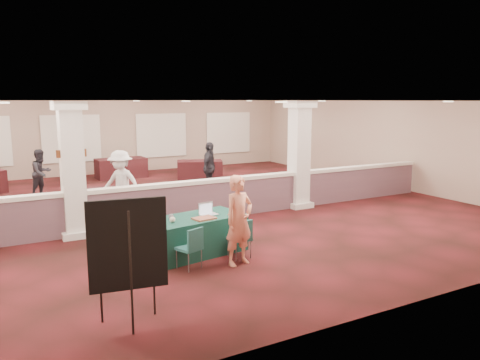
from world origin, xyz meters
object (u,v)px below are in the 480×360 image
attendee_a (41,173)px  attendee_d (69,163)px  far_table_front_left (99,201)px  conf_chair_main (241,235)px  far_table_back_center (121,168)px  near_table (195,235)px  far_table_back_right (200,169)px  far_table_front_right (346,178)px  woman (239,220)px  attendee_c (209,168)px  attendee_b (121,183)px  conf_chair_side (192,245)px  far_table_front_center (225,191)px  easel_board (128,246)px

attendee_a → attendee_d: attendee_d is taller
far_table_front_left → attendee_a: attendee_a is taller
conf_chair_main → attendee_d: attendee_d is taller
far_table_back_center → near_table: bearing=-96.4°
far_table_back_center → far_table_back_right: size_ratio=1.10×
far_table_front_right → woman: bearing=-144.4°
woman → attendee_c: attendee_c is taller
far_table_back_right → attendee_d: bearing=171.2°
far_table_front_right → attendee_b: size_ratio=0.91×
far_table_front_left → attendee_c: bearing=13.9°
conf_chair_side → far_table_front_center: conf_chair_side is taller
far_table_front_right → far_table_back_center: (-6.82, 6.20, 0.07)m
conf_chair_main → attendee_c: size_ratio=0.46×
attendee_d → conf_chair_main: bearing=132.5°
conf_chair_main → attendee_d: bearing=98.6°
far_table_front_left → far_table_front_right: far_table_front_left is taller
attendee_c → near_table: bearing=-164.9°
easel_board → attendee_c: bearing=67.3°
woman → far_table_back_center: 11.60m
woman → attendee_d: bearing=85.7°
conf_chair_side → far_table_front_right: size_ratio=0.49×
attendee_a → attendee_b: bearing=-103.2°
woman → far_table_back_right: bearing=57.9°
conf_chair_main → far_table_front_center: bearing=65.6°
easel_board → conf_chair_main: bearing=41.5°
near_table → attendee_a: (-2.16, 8.04, 0.40)m
near_table → far_table_back_center: size_ratio=1.03×
attendee_a → far_table_front_left: bearing=-106.6°
conf_chair_side → attendee_d: 10.43m
conf_chair_side → easel_board: (-1.67, -1.70, 0.71)m
far_table_front_center → attendee_a: bearing=143.9°
far_table_back_center → far_table_front_center: bearing=-74.4°
far_table_front_left → far_table_back_center: 6.23m
far_table_front_left → attendee_d: 4.90m
far_table_front_right → easel_board: bearing=-145.8°
conf_chair_side → far_table_front_right: conf_chair_side is taller
far_table_front_center → attendee_c: (0.09, 1.35, 0.57)m
far_table_front_center → far_table_back_center: bearing=105.6°
conf_chair_side → far_table_back_right: 10.59m
far_table_front_left → far_table_front_center: 3.93m
far_table_front_left → attendee_b: 1.01m
easel_board → far_table_front_right: bearing=43.4°
easel_board → attendee_b: size_ratio=1.02×
attendee_b → easel_board: bearing=-57.5°
conf_chair_side → attendee_a: (-1.73, 8.87, 0.31)m
woman → far_table_front_right: bearing=23.1°
attendee_b → far_table_back_center: bearing=121.7°
far_table_front_left → far_table_back_center: bearing=69.5°
attendee_d → attendee_a: bearing=86.6°
near_table → conf_chair_side: (-0.43, -0.83, 0.09)m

